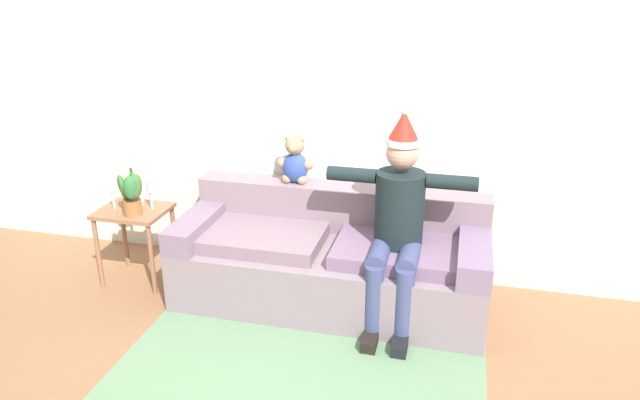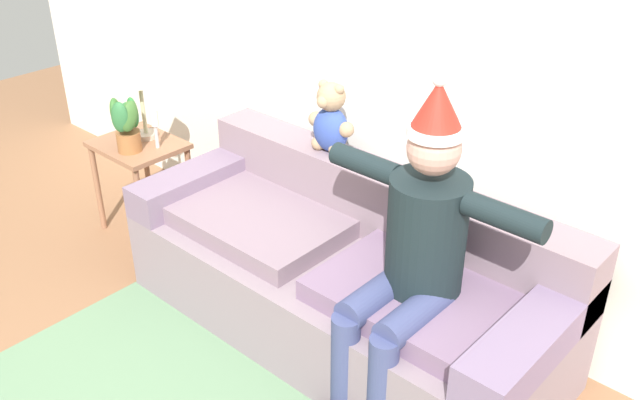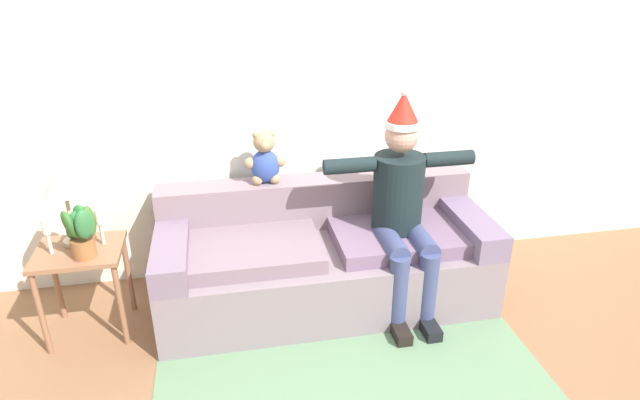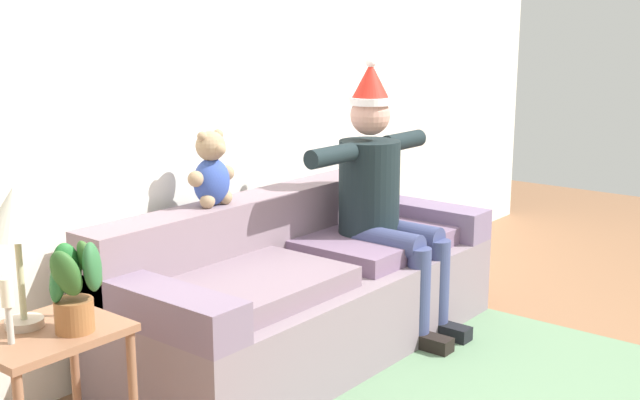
% 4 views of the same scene
% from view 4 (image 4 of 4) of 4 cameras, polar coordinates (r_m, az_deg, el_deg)
% --- Properties ---
extents(back_wall, '(7.00, 0.10, 2.70)m').
position_cam_4_polar(back_wall, '(4.39, -6.72, 7.91)').
color(back_wall, white).
rests_on(back_wall, ground_plane).
extents(couch, '(2.26, 0.92, 0.80)m').
position_cam_4_polar(couch, '(4.24, -1.17, -6.39)').
color(couch, gray).
rests_on(couch, ground_plane).
extents(person_seated, '(1.02, 0.77, 1.52)m').
position_cam_4_polar(person_seated, '(4.40, 4.53, 0.35)').
color(person_seated, black).
rests_on(person_seated, ground_plane).
extents(teddy_bear, '(0.29, 0.17, 0.38)m').
position_cam_4_polar(teddy_bear, '(4.01, -7.73, 2.00)').
color(teddy_bear, '#324A9D').
rests_on(teddy_bear, couch).
extents(side_table, '(0.52, 0.43, 0.61)m').
position_cam_4_polar(side_table, '(3.14, -18.86, -10.61)').
color(side_table, '#936347').
rests_on(side_table, ground_plane).
extents(table_lamp, '(0.24, 0.24, 0.53)m').
position_cam_4_polar(table_lamp, '(3.04, -20.90, -1.23)').
color(table_lamp, '#C1AC98').
rests_on(table_lamp, side_table).
extents(potted_plant, '(0.24, 0.21, 0.35)m').
position_cam_4_polar(potted_plant, '(2.99, -17.11, -5.72)').
color(potted_plant, '#9B6034').
rests_on(potted_plant, side_table).
extents(candle_tall, '(0.04, 0.04, 0.24)m').
position_cam_4_polar(candle_tall, '(2.96, -21.39, -6.78)').
color(candle_tall, beige).
rests_on(candle_tall, side_table).
extents(candle_short, '(0.04, 0.04, 0.24)m').
position_cam_4_polar(candle_short, '(3.15, -17.36, -5.27)').
color(candle_short, beige).
rests_on(candle_short, side_table).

